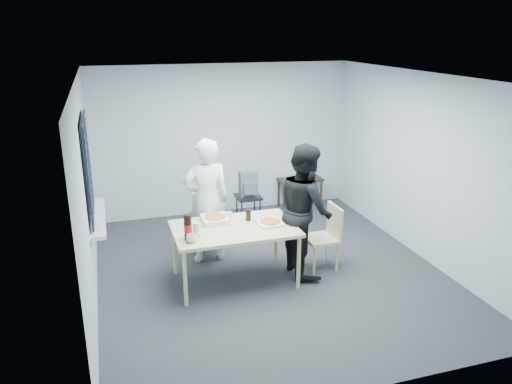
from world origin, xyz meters
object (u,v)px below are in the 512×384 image
object	(u,v)px
dining_table	(234,232)
side_table	(300,183)
chair_right	(327,232)
person_white	(207,201)
person_black	(305,210)
soda_bottle	(188,227)
chair_far	(209,219)
stool	(248,202)
mug_b	(229,215)
backpack	(248,184)
mug_a	(192,238)

from	to	relation	value
dining_table	side_table	size ratio (longest dim) A/B	1.92
chair_right	person_white	bearing A→B (deg)	154.95
person_black	soda_bottle	size ratio (longest dim) A/B	5.75
chair_far	stool	distance (m)	1.13
side_table	mug_b	distance (m)	2.83
person_white	soda_bottle	world-z (taller)	person_white
person_black	backpack	xyz separation A→B (m)	(-0.27, 1.73, -0.15)
dining_table	person_black	size ratio (longest dim) A/B	0.88
chair_right	chair_far	bearing A→B (deg)	145.93
mug_b	person_white	bearing A→B (deg)	116.23
side_table	backpack	xyz separation A→B (m)	(-1.18, -0.67, 0.28)
stool	soda_bottle	size ratio (longest dim) A/B	1.76
chair_right	mug_a	world-z (taller)	chair_right
person_black	side_table	bearing A→B (deg)	-20.96
chair_right	side_table	bearing A→B (deg)	76.58
backpack	mug_a	bearing A→B (deg)	-119.99
dining_table	soda_bottle	xyz separation A→B (m)	(-0.62, -0.19, 0.21)
backpack	mug_b	size ratio (longest dim) A/B	4.06
dining_table	backpack	xyz separation A→B (m)	(0.70, 1.74, 0.04)
chair_right	stool	size ratio (longest dim) A/B	1.64
backpack	side_table	bearing A→B (deg)	31.83
stool	mug_b	world-z (taller)	mug_b
soda_bottle	person_black	bearing A→B (deg)	7.29
side_table	person_black	bearing A→B (deg)	-110.96
person_white	side_table	distance (m)	2.71
side_table	mug_b	xyz separation A→B (m)	(-1.87, -2.10, 0.35)
stool	soda_bottle	bearing A→B (deg)	-124.15
side_table	mug_a	size ratio (longest dim) A/B	6.57
dining_table	side_table	world-z (taller)	dining_table
stool	chair_far	bearing A→B (deg)	-137.41
person_white	backpack	xyz separation A→B (m)	(0.90, 1.01, -0.15)
chair_right	side_table	world-z (taller)	chair_right
dining_table	backpack	world-z (taller)	backpack
dining_table	chair_right	distance (m)	1.33
stool	backpack	xyz separation A→B (m)	(0.00, -0.01, 0.31)
dining_table	stool	distance (m)	1.91
dining_table	person_white	xyz separation A→B (m)	(-0.20, 0.73, 0.19)
mug_a	backpack	bearing A→B (deg)	57.55
person_black	stool	world-z (taller)	person_black
chair_far	dining_table	bearing A→B (deg)	-82.69
side_table	chair_far	bearing A→B (deg)	-144.89
dining_table	side_table	bearing A→B (deg)	51.98
stool	mug_b	xyz separation A→B (m)	(-0.69, -1.45, 0.37)
chair_right	mug_b	xyz separation A→B (m)	(-1.30, 0.29, 0.29)
side_table	mug_a	xyz separation A→B (m)	(-2.48, -2.70, 0.35)
mug_b	soda_bottle	world-z (taller)	soda_bottle
chair_far	chair_right	bearing A→B (deg)	-34.07
stool	person_white	bearing A→B (deg)	-131.13
stool	chair_right	bearing A→B (deg)	-70.52
backpack	soda_bottle	world-z (taller)	soda_bottle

